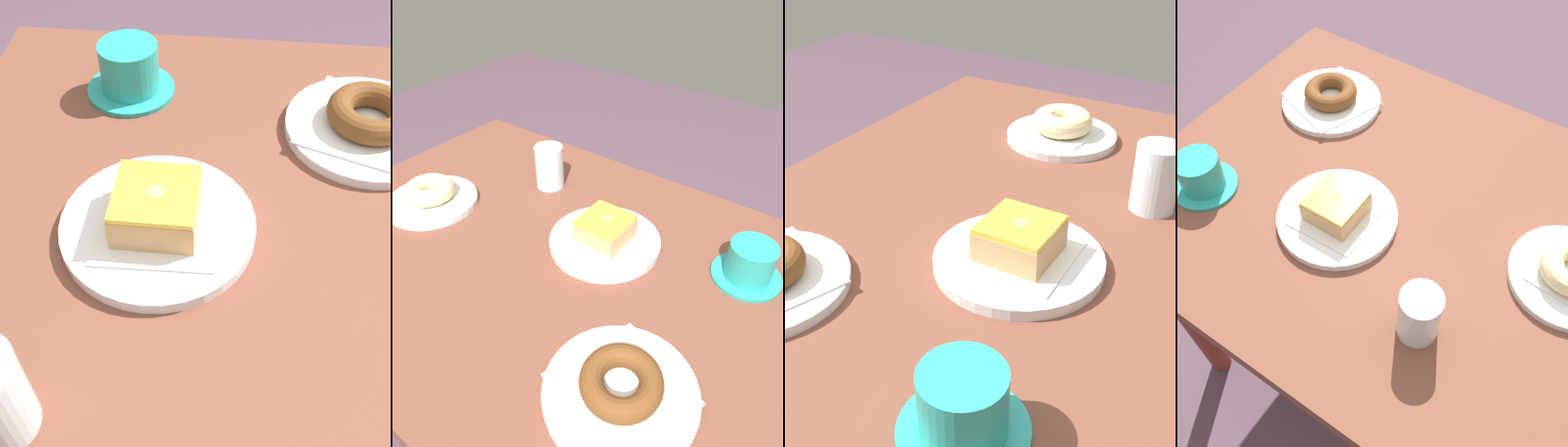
# 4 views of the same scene
# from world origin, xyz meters

# --- Properties ---
(table) EXTENTS (1.03, 0.76, 0.76)m
(table) POSITION_xyz_m (0.00, 0.00, 0.66)
(table) COLOR brown
(table) RESTS_ON ground_plane
(plate_glazed_square) EXTENTS (0.22, 0.22, 0.02)m
(plate_glazed_square) POSITION_xyz_m (0.10, 0.08, 0.77)
(plate_glazed_square) COLOR white
(plate_glazed_square) RESTS_ON table
(napkin_glazed_square) EXTENTS (0.14, 0.14, 0.00)m
(napkin_glazed_square) POSITION_xyz_m (0.10, 0.08, 0.78)
(napkin_glazed_square) COLOR white
(napkin_glazed_square) RESTS_ON plate_glazed_square
(donut_glazed_square) EXTENTS (0.09, 0.09, 0.05)m
(donut_glazed_square) POSITION_xyz_m (0.10, 0.08, 0.80)
(donut_glazed_square) COLOR tan
(donut_glazed_square) RESTS_ON napkin_glazed_square
(plate_chocolate_ring) EXTENTS (0.22, 0.22, 0.01)m
(plate_chocolate_ring) POSITION_xyz_m (0.30, -0.16, 0.77)
(plate_chocolate_ring) COLOR white
(plate_chocolate_ring) RESTS_ON table
(napkin_chocolate_ring) EXTENTS (0.20, 0.20, 0.00)m
(napkin_chocolate_ring) POSITION_xyz_m (0.30, -0.16, 0.78)
(napkin_chocolate_ring) COLOR white
(napkin_chocolate_ring) RESTS_ON plate_chocolate_ring
(donut_chocolate_ring) EXTENTS (0.11, 0.11, 0.03)m
(donut_chocolate_ring) POSITION_xyz_m (0.30, -0.16, 0.79)
(donut_chocolate_ring) COLOR brown
(donut_chocolate_ring) RESTS_ON napkin_chocolate_ring
(coffee_cup) EXTENTS (0.12, 0.12, 0.07)m
(coffee_cup) POSITION_xyz_m (0.36, 0.16, 0.80)
(coffee_cup) COLOR teal
(coffee_cup) RESTS_ON table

